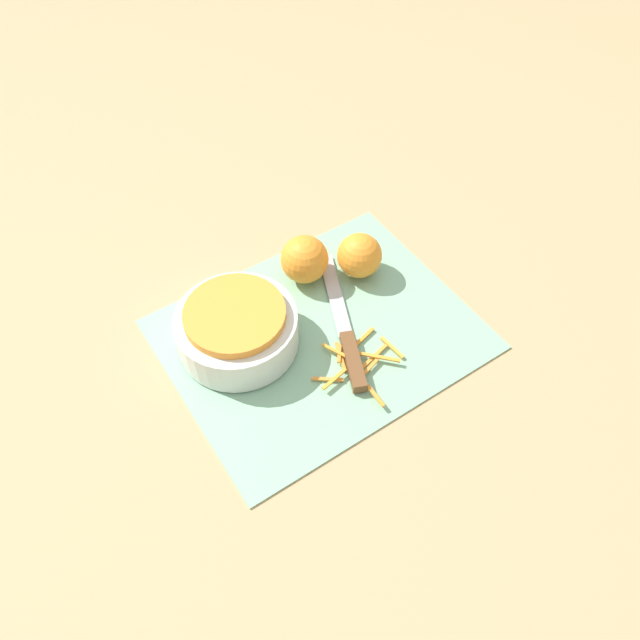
# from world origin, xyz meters

# --- Properties ---
(ground_plane) EXTENTS (4.00, 4.00, 0.00)m
(ground_plane) POSITION_xyz_m (0.00, 0.00, 0.00)
(ground_plane) COLOR tan
(cutting_board) EXTENTS (0.44, 0.35, 0.01)m
(cutting_board) POSITION_xyz_m (0.00, 0.00, 0.00)
(cutting_board) COLOR #84B793
(cutting_board) RESTS_ON ground_plane
(bowl_speckled) EXTENTS (0.18, 0.18, 0.07)m
(bowl_speckled) POSITION_xyz_m (-0.11, 0.05, 0.04)
(bowl_speckled) COLOR silver
(bowl_speckled) RESTS_ON cutting_board
(knife) EXTENTS (0.12, 0.25, 0.02)m
(knife) POSITION_xyz_m (0.02, -0.04, 0.01)
(knife) COLOR brown
(knife) RESTS_ON cutting_board
(orange_left) EXTENTS (0.07, 0.07, 0.07)m
(orange_left) POSITION_xyz_m (0.12, 0.07, 0.04)
(orange_left) COLOR orange
(orange_left) RESTS_ON cutting_board
(orange_right) EXTENTS (0.08, 0.08, 0.08)m
(orange_right) POSITION_xyz_m (0.04, 0.11, 0.04)
(orange_right) COLOR orange
(orange_right) RESTS_ON cutting_board
(peel_pile) EXTENTS (0.13, 0.13, 0.01)m
(peel_pile) POSITION_xyz_m (0.01, -0.07, 0.01)
(peel_pile) COLOR orange
(peel_pile) RESTS_ON cutting_board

